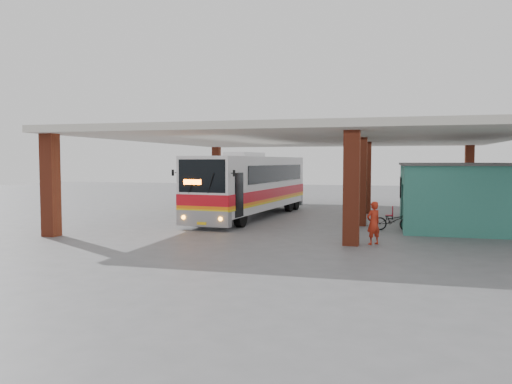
{
  "coord_description": "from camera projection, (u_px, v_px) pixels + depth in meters",
  "views": [
    {
      "loc": [
        4.37,
        -22.12,
        3.19
      ],
      "look_at": [
        -1.55,
        0.0,
        1.77
      ],
      "focal_mm": 35.0,
      "sensor_mm": 36.0,
      "label": 1
    }
  ],
  "objects": [
    {
      "name": "ground",
      "position": [
        289.0,
        231.0,
        22.65
      ],
      "size": [
        90.0,
        90.0,
        0.0
      ],
      "primitive_type": "plane",
      "color": "#515154",
      "rests_on": "ground"
    },
    {
      "name": "brick_columns",
      "position": [
        333.0,
        180.0,
        26.97
      ],
      "size": [
        20.1,
        21.6,
        4.35
      ],
      "color": "#973821",
      "rests_on": "ground"
    },
    {
      "name": "canopy_roof",
      "position": [
        320.0,
        138.0,
        28.51
      ],
      "size": [
        21.0,
        23.0,
        0.3
      ],
      "primitive_type": "cube",
      "color": "beige",
      "rests_on": "brick_columns"
    },
    {
      "name": "shop_building",
      "position": [
        455.0,
        194.0,
        24.48
      ],
      "size": [
        5.2,
        8.2,
        3.11
      ],
      "color": "#338071",
      "rests_on": "ground"
    },
    {
      "name": "coach_bus",
      "position": [
        251.0,
        185.0,
        28.41
      ],
      "size": [
        3.88,
        12.78,
        3.67
      ],
      "rotation": [
        0.0,
        0.0,
        -0.1
      ],
      "color": "silver",
      "rests_on": "ground"
    },
    {
      "name": "motorcycle",
      "position": [
        393.0,
        220.0,
        22.91
      ],
      "size": [
        1.8,
        0.69,
        0.93
      ],
      "primitive_type": "imported",
      "rotation": [
        0.0,
        0.0,
        1.53
      ],
      "color": "black",
      "rests_on": "ground"
    },
    {
      "name": "pedestrian",
      "position": [
        373.0,
        223.0,
        19.06
      ],
      "size": [
        0.72,
        0.7,
        1.66
      ],
      "primitive_type": "imported",
      "rotation": [
        0.0,
        0.0,
        3.87
      ],
      "color": "#B52916",
      "rests_on": "ground"
    },
    {
      "name": "red_chair",
      "position": [
        391.0,
        213.0,
        27.31
      ],
      "size": [
        0.41,
        0.41,
        0.74
      ],
      "rotation": [
        0.0,
        0.0,
        0.05
      ],
      "color": "red",
      "rests_on": "ground"
    }
  ]
}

